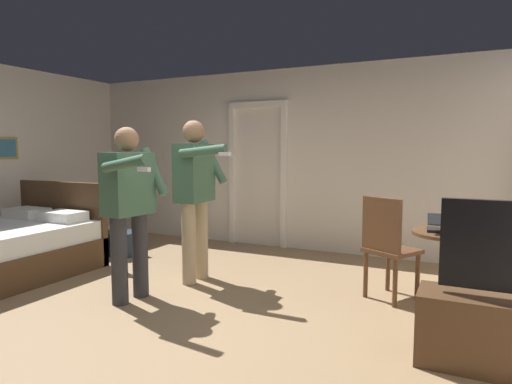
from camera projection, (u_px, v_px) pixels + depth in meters
ground_plane at (155, 307)px, 4.00m from camera, size 6.98×6.98×0.00m
wall_back at (278, 159)px, 6.43m from camera, size 6.59×0.12×2.57m
doorway_frame at (258, 164)px, 6.49m from camera, size 0.93×0.08×2.13m
side_table at (449, 257)px, 3.94m from camera, size 0.64×0.64×0.70m
laptop at (446, 227)px, 3.88m from camera, size 0.35×0.35×0.17m
bottle_on_table at (468, 221)px, 3.77m from camera, size 0.06×0.06×0.29m
wooden_chair at (387, 244)px, 4.14m from camera, size 0.57×0.57×0.99m
person_blue_shirt at (129, 201)px, 4.10m from camera, size 0.69×0.66×1.64m
person_striped_shirt at (195, 188)px, 4.71m from camera, size 0.73×0.60×1.74m
suitcase_dark at (122, 243)px, 5.97m from camera, size 0.54×0.46×0.32m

